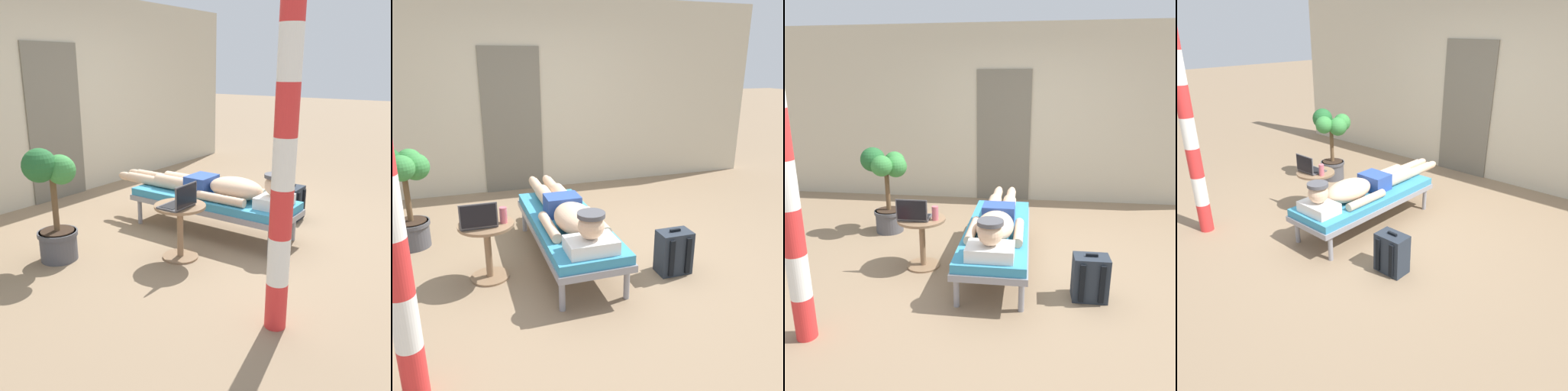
% 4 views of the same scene
% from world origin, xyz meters
% --- Properties ---
extents(ground_plane, '(40.00, 40.00, 0.00)m').
position_xyz_m(ground_plane, '(0.00, 0.00, 0.00)').
color(ground_plane, '#8C7256').
extents(house_wall_back, '(7.60, 0.20, 2.70)m').
position_xyz_m(house_wall_back, '(-0.17, 2.48, 1.35)').
color(house_wall_back, beige).
rests_on(house_wall_back, ground).
extents(house_door_panel, '(0.84, 0.03, 2.04)m').
position_xyz_m(house_door_panel, '(-0.29, 2.37, 1.02)').
color(house_door_panel, '#6D6759').
rests_on(house_door_panel, ground).
extents(lounge_chair, '(0.64, 1.84, 0.42)m').
position_xyz_m(lounge_chair, '(-0.17, -0.05, 0.35)').
color(lounge_chair, gray).
rests_on(lounge_chair, ground).
extents(person_reclining, '(0.53, 2.17, 0.33)m').
position_xyz_m(person_reclining, '(-0.17, -0.09, 0.52)').
color(person_reclining, white).
rests_on(person_reclining, lounge_chair).
extents(side_table, '(0.48, 0.48, 0.52)m').
position_xyz_m(side_table, '(-0.93, -0.17, 0.36)').
color(side_table, '#8C6B4C').
rests_on(side_table, ground).
extents(laptop, '(0.31, 0.24, 0.23)m').
position_xyz_m(laptop, '(-0.99, -0.22, 0.58)').
color(laptop, '#4C4C51').
rests_on(laptop, side_table).
extents(drink_glass, '(0.06, 0.06, 0.14)m').
position_xyz_m(drink_glass, '(-0.78, -0.20, 0.59)').
color(drink_glass, '#D86672').
rests_on(drink_glass, side_table).
extents(backpack, '(0.30, 0.26, 0.42)m').
position_xyz_m(backpack, '(0.68, -0.59, 0.20)').
color(backpack, '#262D38').
rests_on(backpack, ground).
extents(potted_plant, '(0.54, 0.58, 1.08)m').
position_xyz_m(potted_plant, '(-1.62, 0.74, 0.65)').
color(potted_plant, '#4C4C51').
rests_on(potted_plant, ground).
extents(porch_post, '(0.15, 0.15, 2.33)m').
position_xyz_m(porch_post, '(-1.47, -1.41, 1.17)').
color(porch_post, red).
rests_on(porch_post, ground).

